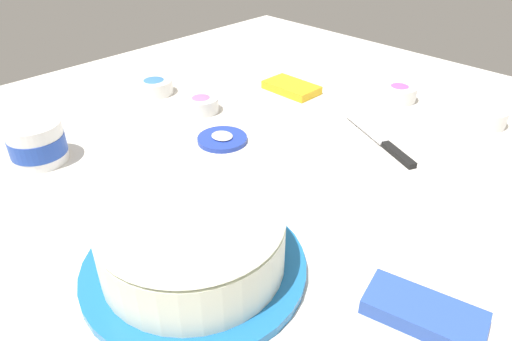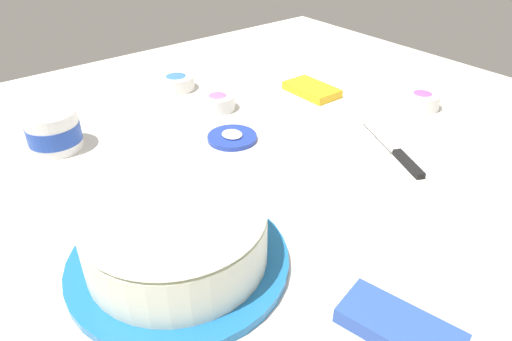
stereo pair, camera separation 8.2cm
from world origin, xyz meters
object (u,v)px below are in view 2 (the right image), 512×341
object	(u,v)px
frosting_tub_lid	(232,137)
candy_box_lower	(312,90)
spreading_knife	(396,151)
sprinkle_bowl_pink	(218,101)
candy_box_upper	(400,328)
frosted_cake	(176,238)
frosting_tub	(53,130)
sprinkle_bowl_yellow	(509,129)
sprinkle_bowl_blue	(176,81)
sprinkle_bowl_rainbow	(421,99)

from	to	relation	value
frosting_tub_lid	candy_box_lower	world-z (taller)	candy_box_lower
candy_box_lower	spreading_knife	bearing A→B (deg)	-14.08
frosting_tub_lid	sprinkle_bowl_pink	world-z (taller)	sprinkle_bowl_pink
sprinkle_bowl_pink	candy_box_upper	size ratio (longest dim) A/B	0.56
spreading_knife	candy_box_upper	xyz separation A→B (m)	(0.27, -0.35, 0.01)
frosted_cake	frosting_tub	bearing A→B (deg)	-177.14
spreading_knife	frosting_tub	bearing A→B (deg)	-130.49
sprinkle_bowl_yellow	candy_box_lower	size ratio (longest dim) A/B	0.68
sprinkle_bowl_blue	candy_box_lower	size ratio (longest dim) A/B	0.67
sprinkle_bowl_yellow	frosted_cake	bearing A→B (deg)	-97.86
sprinkle_bowl_blue	candy_box_lower	bearing A→B (deg)	46.69
frosting_tub	sprinkle_bowl_blue	size ratio (longest dim) A/B	1.13
frosting_tub_lid	sprinkle_bowl_blue	world-z (taller)	sprinkle_bowl_blue
frosting_tub_lid	candy_box_lower	size ratio (longest dim) A/B	0.76
sprinkle_bowl_rainbow	candy_box_upper	xyz separation A→B (m)	(0.38, -0.58, -0.01)
sprinkle_bowl_blue	sprinkle_bowl_rainbow	xyz separation A→B (m)	(0.46, 0.40, 0.00)
sprinkle_bowl_yellow	frosting_tub_lid	bearing A→B (deg)	-127.47
sprinkle_bowl_rainbow	frosting_tub_lid	bearing A→B (deg)	-108.61
frosted_cake	candy_box_upper	bearing A→B (deg)	28.44
spreading_knife	sprinkle_bowl_rainbow	size ratio (longest dim) A/B	2.58
sprinkle_bowl_rainbow	frosting_tub	bearing A→B (deg)	-114.73
frosting_tub	sprinkle_bowl_blue	xyz separation A→B (m)	(-0.12, 0.35, -0.02)
frosted_cake	frosting_tub	distance (m)	0.45
frosting_tub	sprinkle_bowl_pink	world-z (taller)	frosting_tub
sprinkle_bowl_yellow	candy_box_lower	xyz separation A→B (m)	(-0.43, -0.16, -0.01)
candy_box_lower	candy_box_upper	size ratio (longest dim) A/B	0.95
frosting_tub	frosting_tub_lid	size ratio (longest dim) A/B	1.01
candy_box_upper	candy_box_lower	bearing A→B (deg)	130.77
spreading_knife	sprinkle_bowl_blue	distance (m)	0.59
frosting_tub_lid	spreading_knife	xyz separation A→B (m)	(0.25, 0.22, -0.00)
sprinkle_bowl_blue	sprinkle_bowl_rainbow	size ratio (longest dim) A/B	1.09
frosting_tub	candy_box_upper	xyz separation A→B (m)	(0.72, 0.17, -0.03)
frosting_tub	candy_box_lower	xyz separation A→B (m)	(0.12, 0.61, -0.03)
frosted_cake	sprinkle_bowl_rainbow	world-z (taller)	frosted_cake
frosted_cake	candy_box_lower	bearing A→B (deg)	119.28
sprinkle_bowl_yellow	sprinkle_bowl_rainbow	size ratio (longest dim) A/B	1.09
sprinkle_bowl_blue	spreading_knife	bearing A→B (deg)	17.04
frosted_cake	sprinkle_bowl_pink	size ratio (longest dim) A/B	3.85
frosting_tub_lid	sprinkle_bowl_blue	size ratio (longest dim) A/B	1.12
frosted_cake	spreading_knife	size ratio (longest dim) A/B	1.42
frosting_tub_lid	candy_box_lower	bearing A→B (deg)	103.51
spreading_knife	candy_box_lower	size ratio (longest dim) A/B	1.60
sprinkle_bowl_blue	sprinkle_bowl_rainbow	world-z (taller)	same
sprinkle_bowl_rainbow	candy_box_upper	bearing A→B (deg)	-57.11
frosting_tub	spreading_knife	distance (m)	0.69
frosting_tub_lid	spreading_knife	size ratio (longest dim) A/B	0.47
frosting_tub	sprinkle_bowl_blue	bearing A→B (deg)	108.78
frosting_tub	spreading_knife	world-z (taller)	frosting_tub
frosted_cake	sprinkle_bowl_yellow	bearing A→B (deg)	82.14
sprinkle_bowl_pink	sprinkle_bowl_yellow	xyz separation A→B (m)	(0.50, 0.40, 0.00)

